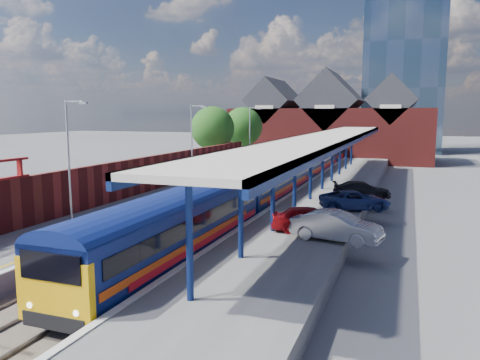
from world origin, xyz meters
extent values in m
plane|color=#5B5B5E|center=(0.00, 30.00, 0.00)|extent=(240.00, 240.00, 0.00)
cube|color=#473D33|center=(0.00, 20.00, 0.03)|extent=(6.00, 76.00, 0.06)
cube|color=slate|center=(-2.22, 20.00, 0.12)|extent=(0.07, 76.00, 0.14)
cube|color=slate|center=(-0.78, 20.00, 0.12)|extent=(0.07, 76.00, 0.14)
cube|color=slate|center=(0.78, 20.00, 0.12)|extent=(0.07, 76.00, 0.14)
cube|color=slate|center=(2.22, 20.00, 0.12)|extent=(0.07, 76.00, 0.14)
cube|color=#565659|center=(-5.50, 20.00, 0.50)|extent=(5.00, 76.00, 1.00)
cube|color=#565659|center=(6.00, 20.00, 0.50)|extent=(6.00, 76.00, 1.00)
cube|color=silver|center=(-3.15, 20.00, 1.02)|extent=(0.30, 76.00, 0.05)
cube|color=silver|center=(3.15, 20.00, 1.02)|extent=(0.30, 76.00, 0.05)
cube|color=yellow|center=(-3.75, 20.00, 1.01)|extent=(0.14, 76.00, 0.01)
cube|color=navy|center=(1.50, 3.51, 1.90)|extent=(2.86, 16.01, 2.50)
cube|color=navy|center=(1.50, 3.51, 3.15)|extent=(2.86, 16.01, 0.60)
cube|color=navy|center=(1.50, 20.11, 1.90)|extent=(2.86, 16.01, 2.50)
cube|color=navy|center=(1.50, 20.11, 3.15)|extent=(2.86, 16.01, 0.60)
cube|color=navy|center=(1.50, 36.71, 1.90)|extent=(2.86, 16.01, 2.50)
cube|color=navy|center=(1.50, 36.71, 3.15)|extent=(2.86, 16.01, 0.60)
cube|color=navy|center=(1.50, 53.31, 1.90)|extent=(2.86, 16.01, 2.50)
cube|color=navy|center=(1.50, 53.31, 3.15)|extent=(2.86, 16.01, 0.60)
cube|color=black|center=(0.08, 28.41, 2.35)|extent=(0.04, 60.54, 0.70)
cube|color=#D9480E|center=(0.07, 28.41, 1.55)|extent=(0.03, 55.27, 0.30)
cube|color=red|center=(0.06, 28.41, 1.30)|extent=(0.03, 55.27, 0.30)
cube|color=#F2B20C|center=(1.50, -4.41, 1.70)|extent=(2.82, 0.31, 2.10)
cube|color=black|center=(1.50, -4.51, 2.55)|extent=(2.30, 0.17, 0.90)
cube|color=black|center=(1.50, -2.09, 0.30)|extent=(2.00, 2.40, 0.60)
cube|color=black|center=(1.50, 58.91, 0.30)|extent=(2.00, 2.40, 0.60)
cylinder|color=navy|center=(5.00, -2.00, 3.10)|extent=(0.24, 0.24, 4.20)
cylinder|color=navy|center=(5.00, 3.00, 3.10)|extent=(0.24, 0.24, 4.20)
cylinder|color=navy|center=(5.00, 8.00, 3.10)|extent=(0.24, 0.24, 4.20)
cylinder|color=navy|center=(5.00, 13.00, 3.10)|extent=(0.24, 0.24, 4.20)
cylinder|color=navy|center=(5.00, 18.00, 3.10)|extent=(0.24, 0.24, 4.20)
cylinder|color=navy|center=(5.00, 23.00, 3.10)|extent=(0.24, 0.24, 4.20)
cylinder|color=navy|center=(5.00, 28.00, 3.10)|extent=(0.24, 0.24, 4.20)
cylinder|color=navy|center=(5.00, 33.00, 3.10)|extent=(0.24, 0.24, 4.20)
cylinder|color=navy|center=(5.00, 38.00, 3.10)|extent=(0.24, 0.24, 4.20)
cylinder|color=navy|center=(5.00, 43.00, 3.10)|extent=(0.24, 0.24, 4.20)
cube|color=beige|center=(5.50, 22.00, 5.35)|extent=(4.50, 52.00, 0.25)
cube|color=navy|center=(3.35, 22.00, 5.20)|extent=(0.20, 52.00, 0.55)
cube|color=navy|center=(7.65, 22.00, 5.20)|extent=(0.20, 52.00, 0.55)
cylinder|color=#A5A8AA|center=(-6.50, 6.00, 4.50)|extent=(0.12, 0.12, 7.00)
cube|color=#A5A8AA|center=(-5.90, 6.00, 7.90)|extent=(1.20, 0.08, 0.08)
cube|color=#A5A8AA|center=(-5.30, 6.00, 7.80)|extent=(0.45, 0.18, 0.12)
cylinder|color=#A5A8AA|center=(-6.50, 22.00, 4.50)|extent=(0.12, 0.12, 7.00)
cube|color=#A5A8AA|center=(-5.90, 22.00, 7.90)|extent=(1.20, 0.08, 0.08)
cube|color=#A5A8AA|center=(-5.30, 22.00, 7.80)|extent=(0.45, 0.18, 0.12)
cylinder|color=#A5A8AA|center=(-6.50, 38.00, 4.50)|extent=(0.12, 0.12, 7.00)
cube|color=#A5A8AA|center=(-5.90, 38.00, 7.90)|extent=(1.20, 0.08, 0.08)
cube|color=#A5A8AA|center=(-5.30, 38.00, 7.80)|extent=(0.45, 0.18, 0.12)
cylinder|color=#A5A8AA|center=(-5.00, 24.00, 2.25)|extent=(0.08, 0.08, 2.50)
cube|color=#0C194C|center=(-5.00, 24.00, 3.30)|extent=(0.55, 0.06, 0.35)
cube|color=maroon|center=(-8.10, 14.00, 2.40)|extent=(0.35, 50.00, 2.80)
cube|color=maroon|center=(-8.10, 4.00, 4.30)|extent=(0.30, 0.12, 1.00)
cube|color=maroon|center=(0.00, 58.00, 4.00)|extent=(30.00, 12.00, 8.00)
cube|color=#232328|center=(-9.00, 58.00, 9.20)|extent=(7.13, 12.00, 7.13)
cube|color=#232328|center=(0.00, 58.00, 9.20)|extent=(9.16, 12.00, 9.16)
cube|color=#232328|center=(9.00, 58.00, 9.20)|extent=(7.13, 12.00, 7.13)
cube|color=beige|center=(-9.00, 51.95, 8.20)|extent=(2.80, 0.15, 0.50)
cube|color=beige|center=(0.00, 51.95, 8.20)|extent=(2.80, 0.15, 0.50)
cube|color=beige|center=(9.00, 51.95, 8.20)|extent=(2.80, 0.15, 0.50)
cube|color=#445E75|center=(10.00, 80.00, 20.00)|extent=(14.00, 14.00, 40.00)
cylinder|color=#382314|center=(-10.50, 36.00, 2.00)|extent=(0.44, 0.44, 4.00)
sphere|color=#134716|center=(-10.50, 36.00, 5.50)|extent=(5.20, 5.20, 5.20)
sphere|color=#134716|center=(-9.70, 35.50, 4.80)|extent=(3.20, 3.20, 3.20)
cylinder|color=#382314|center=(-9.50, 44.00, 2.00)|extent=(0.44, 0.44, 4.00)
sphere|color=#134716|center=(-9.50, 44.00, 5.50)|extent=(5.20, 5.20, 5.20)
sphere|color=#134716|center=(-8.70, 43.50, 4.80)|extent=(3.20, 3.20, 3.20)
imported|color=maroon|center=(6.87, 8.55, 1.69)|extent=(4.30, 2.55, 1.37)
imported|color=#B2B3B7|center=(8.50, 7.14, 1.73)|extent=(4.64, 2.38, 1.46)
imported|color=black|center=(8.50, 19.76, 1.61)|extent=(4.52, 2.73, 1.22)
imported|color=navy|center=(8.50, 15.20, 1.63)|extent=(5.00, 3.58, 1.26)
camera|label=1|loc=(11.69, -15.54, 7.21)|focal=35.00mm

